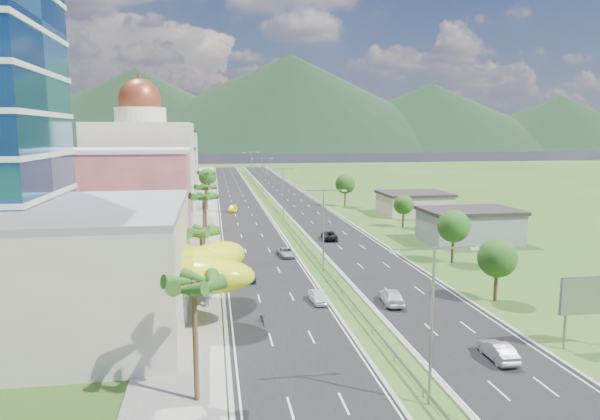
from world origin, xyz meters
TOP-DOWN VIEW (x-y plane):
  - ground at (0.00, 0.00)m, footprint 500.00×500.00m
  - road_left at (-7.50, 90.00)m, footprint 11.00×260.00m
  - road_right at (7.50, 90.00)m, footprint 11.00×260.00m
  - sidewalk_left at (-17.00, 90.00)m, footprint 7.00×260.00m
  - median_guardrail at (0.00, 71.99)m, footprint 0.10×216.06m
  - streetlight_median_a at (0.00, -25.00)m, footprint 6.04×0.25m
  - streetlight_median_b at (0.00, 10.00)m, footprint 6.04×0.25m
  - streetlight_median_c at (0.00, 50.00)m, footprint 6.04×0.25m
  - streetlight_median_d at (0.00, 95.00)m, footprint 6.04×0.25m
  - streetlight_median_e at (0.00, 140.00)m, footprint 6.04×0.25m
  - mall_podium at (-32.00, -6.00)m, footprint 30.00×24.00m
  - lime_canopy at (-20.00, -4.00)m, footprint 18.00×15.00m
  - pink_shophouse at (-28.00, 32.00)m, footprint 20.00×15.00m
  - domed_building at (-28.00, 55.00)m, footprint 20.00×20.00m
  - midrise_grey at (-27.00, 80.00)m, footprint 16.00×15.00m
  - midrise_beige at (-27.00, 102.00)m, footprint 16.00×15.00m
  - midrise_white at (-27.00, 125.00)m, footprint 16.00×15.00m
  - billboard at (17.00, -18.00)m, footprint 5.20×0.35m
  - shed_near at (28.00, 25.00)m, footprint 15.00×10.00m
  - shed_far at (30.00, 55.00)m, footprint 14.00×12.00m
  - palm_tree_a at (-15.50, -22.00)m, footprint 3.60×3.60m
  - palm_tree_b at (-15.50, 2.00)m, footprint 3.60×3.60m
  - palm_tree_c at (-15.50, 22.00)m, footprint 3.60×3.60m
  - palm_tree_d at (-15.50, 45.00)m, footprint 3.60×3.60m
  - palm_tree_e at (-15.50, 70.00)m, footprint 3.60×3.60m
  - leafy_tree_lfar at (-15.50, 95.00)m, footprint 4.90×4.90m
  - leafy_tree_ra at (16.00, -5.00)m, footprint 4.20×4.20m
  - leafy_tree_rb at (19.00, 12.00)m, footprint 4.55×4.55m
  - leafy_tree_rc at (22.00, 40.00)m, footprint 3.85×3.85m
  - leafy_tree_rd at (18.00, 70.00)m, footprint 4.90×4.90m
  - mountain_ridge at (60.00, 450.00)m, footprint 860.00×140.00m
  - car_white_near_left at (-3.20, -2.54)m, footprint 1.85×3.98m
  - car_dark_left at (-10.19, 7.36)m, footprint 2.00×4.33m
  - car_silver_mid_left at (-3.66, 19.28)m, footprint 2.63×4.80m
  - car_yellow_far_left at (-9.63, 65.24)m, footprint 2.61×5.36m
  - car_white_near_right at (4.50, -4.26)m, footprint 2.48×5.12m
  - car_silver_right at (8.31, -19.10)m, footprint 1.67×4.52m
  - car_dark_far_right at (5.31, 30.43)m, footprint 3.00×5.55m
  - motorcycle at (-9.70, -7.87)m, footprint 0.75×2.01m

SIDE VIEW (x-z plane):
  - ground at x=0.00m, z-range 0.00..0.00m
  - mountain_ridge at x=60.00m, z-range -45.00..45.00m
  - road_left at x=-7.50m, z-range 0.00..0.04m
  - road_right at x=7.50m, z-range 0.00..0.04m
  - sidewalk_left at x=-17.00m, z-range 0.00..0.12m
  - median_guardrail at x=0.00m, z-range 0.24..1.00m
  - motorcycle at x=-9.70m, z-range 0.04..1.30m
  - car_silver_mid_left at x=-3.66m, z-range 0.04..1.31m
  - car_white_near_left at x=-3.20m, z-range 0.04..1.36m
  - car_dark_left at x=-10.19m, z-range 0.04..1.41m
  - car_silver_right at x=8.31m, z-range 0.04..1.52m
  - car_dark_far_right at x=5.31m, z-range 0.04..1.52m
  - car_yellow_far_left at x=-9.63m, z-range 0.04..1.54m
  - car_white_near_right at x=4.50m, z-range 0.04..1.72m
  - shed_far at x=30.00m, z-range 0.00..4.40m
  - shed_near at x=28.00m, z-range 0.00..5.00m
  - leafy_tree_rc at x=22.00m, z-range 1.21..7.54m
  - billboard at x=17.00m, z-range 1.32..7.52m
  - leafy_tree_ra at x=16.00m, z-range 1.33..8.23m
  - lime_canopy at x=-20.00m, z-range 1.29..8.69m
  - leafy_tree_rb at x=19.00m, z-range 1.44..8.92m
  - mall_podium at x=-32.00m, z-range 0.00..11.00m
  - leafy_tree_lfar at x=-15.50m, z-range 1.55..9.60m
  - leafy_tree_rd at x=18.00m, z-range 1.55..9.60m
  - midrise_beige at x=-27.00m, z-range 0.00..13.00m
  - streetlight_median_a at x=0.00m, z-range 1.25..12.25m
  - streetlight_median_b at x=0.00m, z-range 1.25..12.25m
  - streetlight_median_c at x=0.00m, z-range 1.25..12.25m
  - streetlight_median_d at x=0.00m, z-range 1.25..12.25m
  - streetlight_median_e at x=0.00m, z-range 1.25..12.25m
  - palm_tree_b at x=-15.50m, z-range 3.01..11.11m
  - pink_shophouse at x=-28.00m, z-range 0.00..15.00m
  - palm_tree_d at x=-15.50m, z-range 3.24..11.84m
  - midrise_grey at x=-27.00m, z-range 0.00..16.00m
  - palm_tree_a at x=-15.50m, z-range 3.47..12.57m
  - palm_tree_e at x=-15.50m, z-range 3.61..13.01m
  - palm_tree_c at x=-15.50m, z-range 3.70..13.30m
  - midrise_white at x=-27.00m, z-range 0.00..18.00m
  - domed_building at x=-28.00m, z-range -3.00..25.70m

